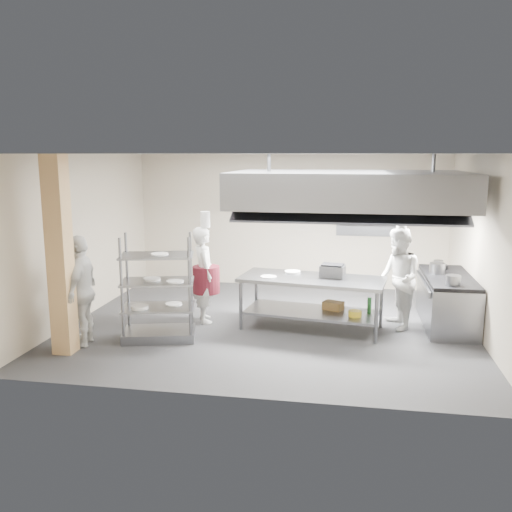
% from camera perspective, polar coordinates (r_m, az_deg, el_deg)
% --- Properties ---
extents(floor, '(7.00, 7.00, 0.00)m').
position_cam_1_polar(floor, '(9.76, 1.54, -7.20)').
color(floor, '#2A2A2C').
rests_on(floor, ground).
extents(ceiling, '(7.00, 7.00, 0.00)m').
position_cam_1_polar(ceiling, '(9.29, 1.63, 10.70)').
color(ceiling, silver).
rests_on(ceiling, wall_back).
extents(wall_back, '(7.00, 0.00, 7.00)m').
position_cam_1_polar(wall_back, '(12.36, 3.59, 3.70)').
color(wall_back, '#B7A891').
rests_on(wall_back, ground).
extents(wall_left, '(0.00, 6.00, 6.00)m').
position_cam_1_polar(wall_left, '(10.50, -17.70, 1.97)').
color(wall_left, '#B7A891').
rests_on(wall_left, ground).
extents(wall_right, '(0.00, 6.00, 6.00)m').
position_cam_1_polar(wall_right, '(9.57, 22.81, 0.84)').
color(wall_right, '#B7A891').
rests_on(wall_right, ground).
extents(column, '(0.30, 0.30, 3.00)m').
position_cam_1_polar(column, '(8.57, -19.94, -0.02)').
color(column, tan).
rests_on(column, floor).
extents(exhaust_hood, '(4.00, 2.50, 0.60)m').
position_cam_1_polar(exhaust_hood, '(9.62, 9.71, 6.97)').
color(exhaust_hood, gray).
rests_on(exhaust_hood, ceiling).
extents(hood_strip_a, '(1.60, 0.12, 0.04)m').
position_cam_1_polar(hood_strip_a, '(9.69, 4.30, 5.22)').
color(hood_strip_a, white).
rests_on(hood_strip_a, exhaust_hood).
extents(hood_strip_b, '(1.60, 0.12, 0.04)m').
position_cam_1_polar(hood_strip_b, '(9.68, 15.00, 4.89)').
color(hood_strip_b, white).
rests_on(hood_strip_b, exhaust_hood).
extents(wall_shelf, '(1.50, 0.28, 0.04)m').
position_cam_1_polar(wall_shelf, '(12.14, 12.00, 3.36)').
color(wall_shelf, gray).
rests_on(wall_shelf, wall_back).
extents(island, '(2.57, 1.36, 0.91)m').
position_cam_1_polar(island, '(9.46, 5.86, -4.96)').
color(island, slate).
rests_on(island, floor).
extents(island_worktop, '(2.57, 1.36, 0.06)m').
position_cam_1_polar(island_worktop, '(9.35, 5.91, -2.45)').
color(island_worktop, gray).
rests_on(island_worktop, island).
extents(island_undershelf, '(2.36, 1.23, 0.04)m').
position_cam_1_polar(island_undershelf, '(9.50, 5.84, -5.86)').
color(island_undershelf, slate).
rests_on(island_undershelf, island).
extents(pass_rack, '(1.28, 0.94, 1.73)m').
position_cam_1_polar(pass_rack, '(8.94, -10.30, -3.28)').
color(pass_rack, slate).
rests_on(pass_rack, floor).
extents(cooking_range, '(0.80, 2.00, 0.84)m').
position_cam_1_polar(cooking_range, '(10.18, 19.45, -4.60)').
color(cooking_range, slate).
rests_on(cooking_range, floor).
extents(range_top, '(0.78, 1.96, 0.06)m').
position_cam_1_polar(range_top, '(10.08, 19.61, -2.13)').
color(range_top, black).
rests_on(range_top, cooking_range).
extents(chef_head, '(0.64, 0.75, 1.73)m').
position_cam_1_polar(chef_head, '(9.77, -5.48, -1.96)').
color(chef_head, silver).
rests_on(chef_head, floor).
extents(chef_line, '(0.84, 0.98, 1.77)m').
position_cam_1_polar(chef_line, '(9.64, 14.71, -2.32)').
color(chef_line, silver).
rests_on(chef_line, floor).
extents(chef_plating, '(0.57, 1.08, 1.76)m').
position_cam_1_polar(chef_plating, '(8.98, -17.87, -3.46)').
color(chef_plating, silver).
rests_on(chef_plating, floor).
extents(griddle, '(0.46, 0.38, 0.20)m').
position_cam_1_polar(griddle, '(9.43, 8.06, -1.59)').
color(griddle, slate).
rests_on(griddle, island_worktop).
extents(wicker_basket, '(0.39, 0.34, 0.14)m').
position_cam_1_polar(wicker_basket, '(9.58, 8.12, -5.20)').
color(wicker_basket, olive).
rests_on(wicker_basket, island_undershelf).
extents(stockpot, '(0.28, 0.28, 0.19)m').
position_cam_1_polar(stockpot, '(10.17, 18.53, -1.23)').
color(stockpot, slate).
rests_on(stockpot, range_top).
extents(plate_stack, '(0.28, 0.28, 0.05)m').
position_cam_1_polar(plate_stack, '(9.02, -10.24, -5.19)').
color(plate_stack, white).
rests_on(plate_stack, pass_rack).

